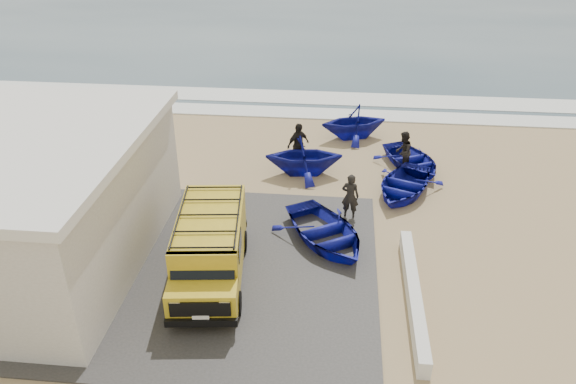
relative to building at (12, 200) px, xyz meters
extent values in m
plane|color=tan|center=(7.50, 2.00, -2.16)|extent=(160.00, 160.00, 0.00)
cube|color=#3D3A38|center=(5.50, 0.00, -2.14)|extent=(12.00, 10.00, 0.05)
cube|color=white|center=(7.50, 14.00, -2.13)|extent=(180.00, 1.60, 0.06)
cube|color=white|center=(7.50, 16.50, -2.14)|extent=(180.00, 2.20, 0.04)
cube|color=silver|center=(0.00, 0.00, -0.16)|extent=(8.00, 9.00, 4.00)
cube|color=black|center=(3.95, 1.50, 0.44)|extent=(0.08, 0.70, 0.90)
cube|color=silver|center=(12.50, -1.00, -1.89)|extent=(0.35, 6.00, 0.55)
cube|color=gold|center=(6.30, -0.10, -0.97)|extent=(2.38, 4.17, 1.68)
cube|color=gold|center=(6.58, -2.52, -1.35)|extent=(2.03, 1.13, 0.92)
cube|color=black|center=(6.53, -2.05, -0.54)|extent=(1.81, 0.55, 0.73)
cube|color=black|center=(6.64, -3.00, -1.25)|extent=(1.64, 0.27, 0.46)
cube|color=black|center=(6.64, -3.03, -1.69)|extent=(1.98, 0.37, 0.22)
cube|color=black|center=(6.31, -0.15, -0.05)|extent=(2.25, 3.85, 0.06)
cylinder|color=black|center=(5.64, -2.22, -1.81)|extent=(0.31, 0.73, 0.71)
cylinder|color=black|center=(5.27, 0.91, -1.81)|extent=(0.31, 0.73, 0.71)
cylinder|color=black|center=(7.44, -2.01, -1.81)|extent=(0.31, 0.73, 0.71)
cylinder|color=black|center=(7.07, 1.12, -1.81)|extent=(0.31, 0.73, 0.71)
imported|color=#131999|center=(9.78, 1.88, -1.75)|extent=(4.57, 4.93, 0.83)
imported|color=#131999|center=(12.71, 5.67, -1.78)|extent=(3.86, 4.44, 0.77)
imported|color=#131999|center=(8.66, 6.96, -1.31)|extent=(3.53, 3.14, 1.70)
imported|color=#131999|center=(13.24, 8.02, -1.80)|extent=(3.82, 4.26, 0.73)
imported|color=#131999|center=(10.73, 11.03, -1.33)|extent=(3.86, 3.59, 1.67)
imported|color=black|center=(10.60, 3.63, -1.28)|extent=(0.71, 0.53, 1.76)
imported|color=black|center=(12.81, 7.71, -1.28)|extent=(0.91, 1.03, 1.77)
imported|color=black|center=(8.34, 7.75, -1.19)|extent=(1.15, 1.14, 1.95)
camera|label=1|loc=(10.14, -14.24, 8.74)|focal=35.00mm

